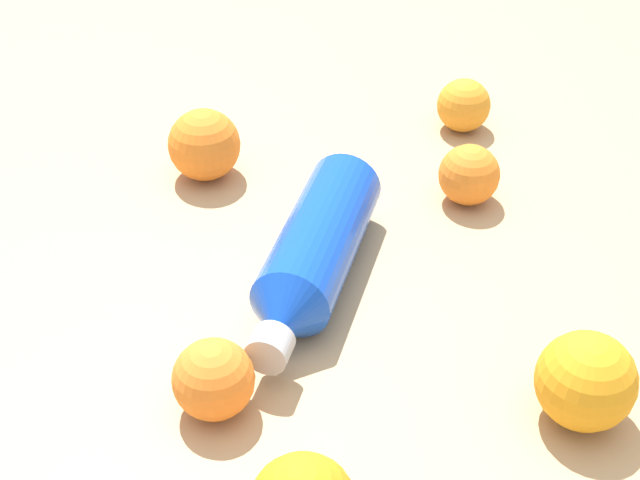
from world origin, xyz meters
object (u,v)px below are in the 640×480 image
at_px(orange_2, 469,175).
at_px(orange_4, 586,381).
at_px(water_bottle, 313,255).
at_px(orange_5, 214,379).
at_px(orange_0, 204,145).
at_px(orange_3, 464,105).

xyz_separation_m(orange_2, orange_4, (-0.17, 0.26, 0.01)).
xyz_separation_m(water_bottle, orange_5, (0.01, 0.17, -0.00)).
xyz_separation_m(water_bottle, orange_0, (0.19, -0.12, 0.00)).
height_order(orange_0, orange_4, orange_4).
height_order(orange_2, orange_5, orange_5).
xyz_separation_m(water_bottle, orange_4, (-0.26, 0.06, 0.00)).
height_order(water_bottle, orange_0, orange_0).
bearing_deg(water_bottle, orange_5, -10.89).
distance_m(orange_2, orange_3, 0.15).
relative_size(water_bottle, orange_5, 4.01).
bearing_deg(orange_4, orange_5, 22.89).
bearing_deg(orange_3, water_bottle, 83.54).
distance_m(water_bottle, orange_3, 0.34).
xyz_separation_m(orange_0, orange_5, (-0.18, 0.30, -0.01)).
height_order(orange_2, orange_4, orange_4).
distance_m(orange_2, orange_5, 0.38).
xyz_separation_m(water_bottle, orange_3, (-0.04, -0.34, -0.01)).
bearing_deg(water_bottle, orange_4, 68.30).
relative_size(water_bottle, orange_4, 3.34).
distance_m(water_bottle, orange_5, 0.17).
height_order(water_bottle, orange_3, water_bottle).
bearing_deg(orange_2, orange_5, 75.56).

